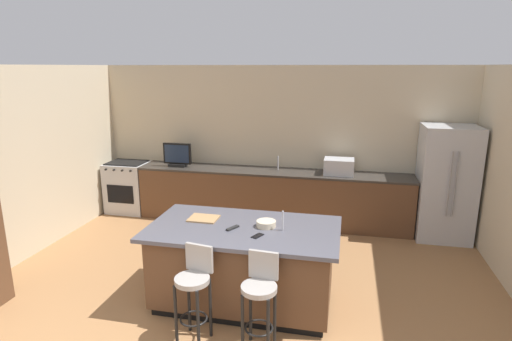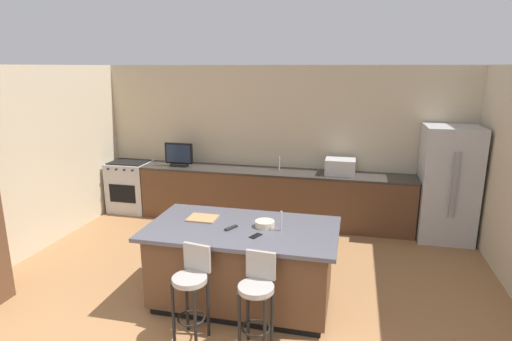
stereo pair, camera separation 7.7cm
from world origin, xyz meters
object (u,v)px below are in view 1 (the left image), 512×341
Objects in this scene: refrigerator at (446,183)px; range_oven at (129,187)px; kitchen_island at (244,265)px; tv_remote at (233,228)px; tv_monitor at (177,156)px; bar_stool_right at (260,294)px; microwave at (339,167)px; cell_phone at (258,236)px; bar_stool_left at (194,286)px; fruit_bowl at (266,224)px; cutting_board at (204,218)px.

refrigerator is 5.49m from range_oven.
kitchen_island is 0.48m from tv_remote.
tv_remote is at bearing -56.47° from tv_monitor.
microwave is at bearing 84.05° from bar_stool_right.
refrigerator is at bearing 73.52° from cell_phone.
tv_monitor is (-4.44, 0.02, 0.23)m from refrigerator.
tv_monitor is (1.03, -0.05, 0.65)m from range_oven.
tv_remote is at bearing -179.84° from cell_phone.
refrigerator reaches higher than cell_phone.
range_oven is 0.98× the size of bar_stool_left.
fruit_bowl reaches higher than bar_stool_right.
bar_stool_right reaches higher than range_oven.
range_oven is 1.86× the size of tv_monitor.
cutting_board is (-0.20, 0.87, 0.36)m from bar_stool_left.
bar_stool_left is at bearing -65.01° from tv_monitor.
tv_monitor is 3.38× the size of cell_phone.
bar_stool_left is (1.53, -3.28, -0.54)m from tv_monitor.
microwave reaches higher than bar_stool_left.
range_oven reaches higher than kitchen_island.
bar_stool_right is at bearing -28.17° from tv_remote.
cutting_board is at bearing -120.86° from microwave.
microwave reaches higher than cell_phone.
tv_remote reaches higher than cell_phone.
tv_monitor is at bearing 128.16° from bar_stool_right.
refrigerator is 3.65m from cell_phone.
microwave is at bearing 69.70° from kitchen_island.
range_oven is 4.40× the size of fruit_bowl.
refrigerator is at bearing 57.99° from bar_stool_left.
bar_stool_left is at bearing -176.10° from bar_stool_right.
tv_monitor is 3.45m from cell_phone.
bar_stool_left is at bearing -124.98° from fruit_bowl.
bar_stool_left is at bearing -131.74° from refrigerator.
tv_monitor reaches higher than cell_phone.
cell_phone is (0.21, -0.22, 0.46)m from kitchen_island.
cell_phone is at bearing -42.50° from range_oven.
kitchen_island is at bearing -54.16° from tv_monitor.
tv_remote is (1.74, -2.63, -0.18)m from tv_monitor.
refrigerator is (2.60, 2.54, 0.42)m from kitchen_island.
fruit_bowl is (-0.10, 0.80, 0.39)m from bar_stool_right.
kitchen_island is 9.79× the size of fruit_bowl.
cell_phone is 0.88× the size of tv_remote.
microwave is 2.23× the size of fruit_bowl.
bar_stool_right is at bearing -100.50° from microwave.
microwave is 2.81m from tv_monitor.
bar_stool_right reaches higher than cutting_board.
fruit_bowl reaches higher than kitchen_island.
cell_phone is (0.52, 0.52, 0.36)m from bar_stool_left.
bar_stool_right is at bearing -65.05° from kitchen_island.
tv_monitor is at bearing 151.08° from cell_phone.
kitchen_island is 2.19× the size of bar_stool_right.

